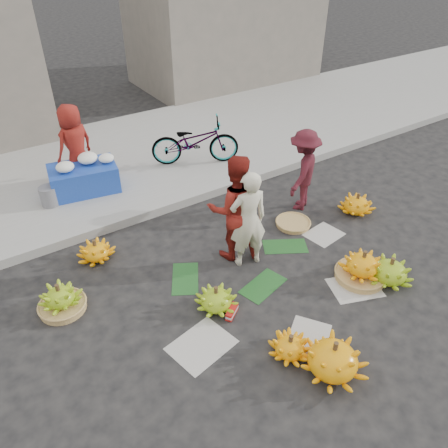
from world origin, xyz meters
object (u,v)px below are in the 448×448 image
banana_bunch_4 (362,267)px  bicycle (195,142)px  vendor_cream (248,220)px  banana_bunch_0 (216,299)px  flower_table (84,176)px

banana_bunch_4 → bicycle: size_ratio=0.40×
bicycle → vendor_cream: bearing=-170.3°
banana_bunch_0 → vendor_cream: vendor_cream is taller
vendor_cream → flower_table: 3.30m
banana_bunch_4 → flower_table: bearing=119.8°
banana_bunch_4 → vendor_cream: size_ratio=0.46×
banana_bunch_4 → vendor_cream: 1.66m
banana_bunch_0 → bicycle: bicycle is taller
vendor_cream → bicycle: 3.01m
banana_bunch_4 → vendor_cream: vendor_cream is taller
flower_table → bicycle: (2.14, -0.14, 0.17)m
banana_bunch_0 → banana_bunch_4: 2.03m
banana_bunch_0 → banana_bunch_4: bearing=-17.5°
banana_bunch_0 → bicycle: bearing=63.5°
bicycle → banana_bunch_4: bearing=-150.5°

